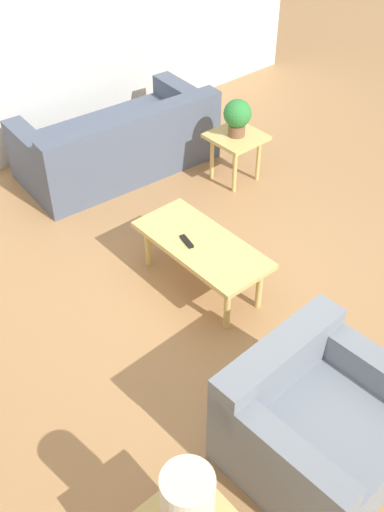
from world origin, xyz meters
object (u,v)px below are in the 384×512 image
(coffee_table, at_px, (202,248))
(table_lamp, at_px, (188,500))
(sofa, at_px, (119,144))
(potted_plant, at_px, (237,116))
(side_table_plant, at_px, (236,143))
(armchair, at_px, (315,424))

(coffee_table, distance_m, table_lamp, 2.26)
(sofa, relative_size, coffee_table, 1.78)
(potted_plant, bearing_deg, table_lamp, 132.37)
(side_table_plant, relative_size, potted_plant, 1.36)
(sofa, relative_size, table_lamp, 4.43)
(sofa, height_order, coffee_table, sofa)
(sofa, bearing_deg, armchair, 77.33)
(side_table_plant, bearing_deg, table_lamp, 132.37)
(armchair, height_order, potted_plant, potted_plant)
(sofa, distance_m, side_table_plant, 1.18)
(coffee_table, relative_size, table_lamp, 2.50)
(coffee_table, bearing_deg, table_lamp, 136.68)
(coffee_table, relative_size, potted_plant, 3.13)
(coffee_table, distance_m, side_table_plant, 1.60)
(armchair, distance_m, table_lamp, 1.12)
(armchair, bearing_deg, coffee_table, 69.93)
(armchair, relative_size, table_lamp, 2.24)
(coffee_table, xyz_separation_m, potted_plant, (0.95, -1.29, 0.31))
(side_table_plant, bearing_deg, potted_plant, 153.43)
(coffee_table, bearing_deg, sofa, -16.22)
(side_table_plant, height_order, table_lamp, table_lamp)
(sofa, relative_size, potted_plant, 5.56)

